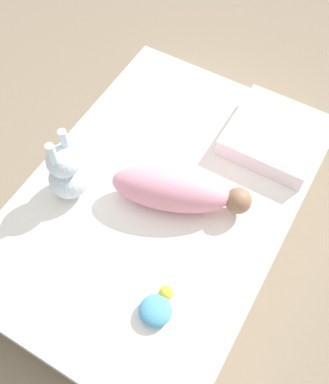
% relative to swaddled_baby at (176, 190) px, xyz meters
% --- Properties ---
extents(ground_plane, '(12.00, 12.00, 0.00)m').
position_rel_swaddled_baby_xyz_m(ground_plane, '(-0.02, 0.07, -0.28)').
color(ground_plane, '#7A6B56').
extents(bed_mattress, '(1.48, 1.03, 0.20)m').
position_rel_swaddled_baby_xyz_m(bed_mattress, '(-0.02, 0.07, -0.18)').
color(bed_mattress, white).
rests_on(bed_mattress, ground_plane).
extents(swaddled_baby, '(0.33, 0.55, 0.17)m').
position_rel_swaddled_baby_xyz_m(swaddled_baby, '(0.00, 0.00, 0.00)').
color(swaddled_baby, pink).
rests_on(swaddled_baby, bed_mattress).
extents(pillow, '(0.38, 0.39, 0.09)m').
position_rel_swaddled_baby_xyz_m(pillow, '(0.48, -0.23, -0.04)').
color(pillow, white).
rests_on(pillow, bed_mattress).
extents(bunny_plush, '(0.16, 0.16, 0.34)m').
position_rel_swaddled_baby_xyz_m(bunny_plush, '(-0.17, 0.39, 0.04)').
color(bunny_plush, silver).
rests_on(bunny_plush, bed_mattress).
extents(turtle_plush, '(0.16, 0.12, 0.06)m').
position_rel_swaddled_baby_xyz_m(turtle_plush, '(-0.42, -0.16, -0.06)').
color(turtle_plush, '#4C99C6').
rests_on(turtle_plush, bed_mattress).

